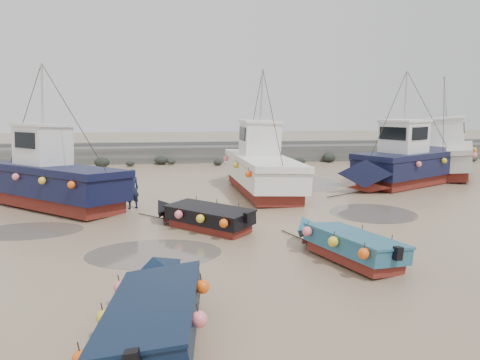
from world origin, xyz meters
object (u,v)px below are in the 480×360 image
object	(u,v)px
cabin_boat_0	(46,177)
cabin_boat_3	(448,154)
dinghy_4	(202,213)
person	(133,209)
cabin_boat_1	(259,166)
cabin_boat_2	(407,162)
dinghy_2	(345,240)
dinghy_1	(160,306)

from	to	relation	value
cabin_boat_0	cabin_boat_3	xyz separation A→B (m)	(22.90, 6.99, -0.01)
dinghy_4	person	xyz separation A→B (m)	(-2.90, 3.59, -0.56)
cabin_boat_3	cabin_boat_1	bearing A→B (deg)	-128.80
cabin_boat_1	person	xyz separation A→B (m)	(-6.12, -3.44, -1.32)
dinghy_4	person	bearing A→B (deg)	82.51
cabin_boat_2	cabin_boat_3	world-z (taller)	same
dinghy_2	dinghy_4	world-z (taller)	same
dinghy_4	dinghy_1	bearing A→B (deg)	-144.63
cabin_boat_0	cabin_boat_3	size ratio (longest dim) A/B	0.90
cabin_boat_2	person	xyz separation A→B (m)	(-14.61, -4.30, -1.31)
cabin_boat_0	cabin_boat_1	size ratio (longest dim) A/B	0.79
cabin_boat_2	cabin_boat_3	size ratio (longest dim) A/B	1.06
cabin_boat_2	person	distance (m)	15.29
cabin_boat_3	dinghy_4	bearing A→B (deg)	-112.29
dinghy_4	cabin_boat_3	bearing A→B (deg)	-11.29
cabin_boat_1	cabin_boat_3	xyz separation A→B (m)	(13.01, 4.38, 0.01)
cabin_boat_1	person	size ratio (longest dim) A/B	6.27
cabin_boat_0	dinghy_2	bearing A→B (deg)	-88.35
cabin_boat_0	cabin_boat_1	xyz separation A→B (m)	(9.88, 2.61, -0.02)
dinghy_4	cabin_boat_2	size ratio (longest dim) A/B	0.44
person	dinghy_2	bearing A→B (deg)	104.39
dinghy_4	cabin_boat_3	xyz separation A→B (m)	(16.23, 11.41, 0.77)
cabin_boat_3	person	distance (m)	20.71
dinghy_1	dinghy_4	world-z (taller)	same
dinghy_4	cabin_boat_0	xyz separation A→B (m)	(-6.66, 4.42, 0.78)
cabin_boat_0	cabin_boat_3	distance (m)	23.94
dinghy_1	dinghy_2	distance (m)	6.46
dinghy_4	cabin_boat_2	distance (m)	14.14
dinghy_4	cabin_boat_1	world-z (taller)	cabin_boat_1
dinghy_2	person	distance (m)	10.23
dinghy_2	cabin_boat_3	size ratio (longest dim) A/B	0.54
dinghy_2	cabin_boat_0	size ratio (longest dim) A/B	0.60
cabin_boat_1	cabin_boat_2	size ratio (longest dim) A/B	1.07
dinghy_4	cabin_boat_1	xyz separation A→B (m)	(3.22, 7.03, 0.76)
dinghy_1	cabin_boat_2	bearing A→B (deg)	55.06
person	cabin_boat_2	bearing A→B (deg)	168.04
cabin_boat_0	cabin_boat_1	world-z (taller)	same
dinghy_4	cabin_boat_0	size ratio (longest dim) A/B	0.52
dinghy_1	cabin_boat_2	xyz separation A→B (m)	(12.84, 15.68, 0.77)
dinghy_2	cabin_boat_3	xyz separation A→B (m)	(12.19, 15.32, 0.77)
dinghy_1	dinghy_4	distance (m)	7.87
dinghy_2	cabin_boat_3	distance (m)	19.59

